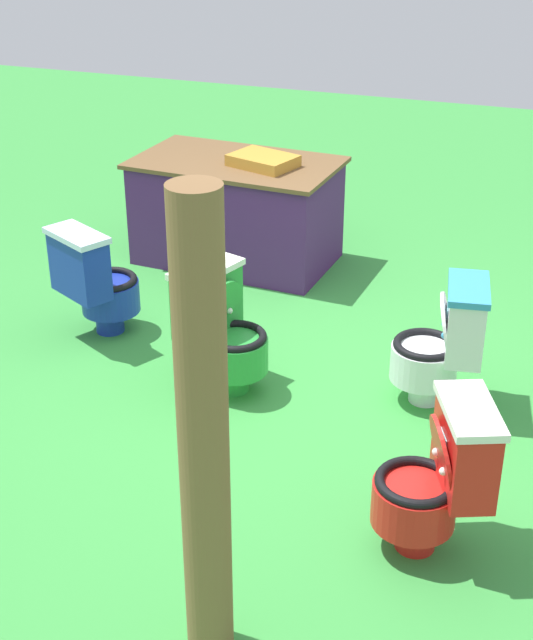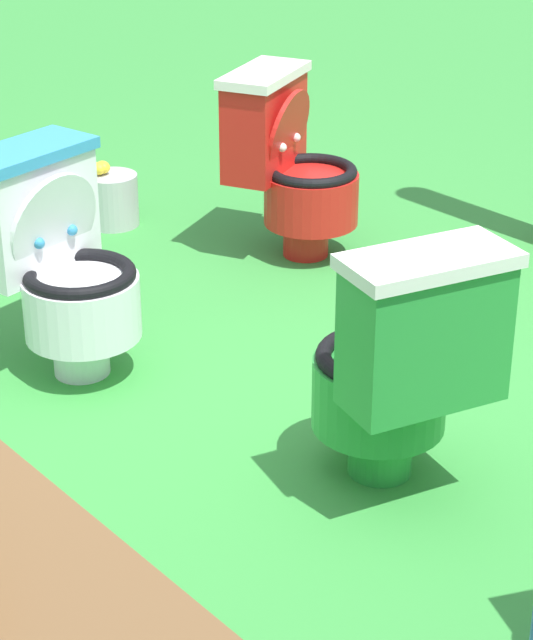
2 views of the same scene
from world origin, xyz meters
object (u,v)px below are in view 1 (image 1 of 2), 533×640
Objects in this scene: toilet_white at (443,343)px; toilet_blue at (96,281)px; wooden_post at (204,444)px; toilet_red at (438,477)px; toilet_green at (222,328)px; vendor_table at (237,211)px.

toilet_blue is (-2.18, 0.06, 0.00)m from toilet_white.
wooden_post is (1.68, -2.14, 0.57)m from toilet_blue.
wooden_post is at bearing 118.19° from toilet_red.
toilet_white is 0.39× the size of wooden_post.
toilet_green is 1.03m from toilet_blue.
wooden_post is at bearing -69.93° from vendor_table.
wooden_post reaches higher than toilet_green.
vendor_table is (0.38, 1.42, 0.02)m from toilet_blue.
toilet_white is 1.00× the size of toilet_blue.
toilet_green is at bearing -70.89° from vendor_table.
wooden_post is at bearing -24.76° from toilet_blue.
toilet_white is at bearing 76.55° from wooden_post.
toilet_green is 1.00× the size of toilet_blue.
toilet_green is at bearing 9.12° from toilet_blue.
toilet_white is 1.00× the size of toilet_green.
vendor_table is at bearing 102.31° from toilet_blue.
toilet_blue is 1.47m from vendor_table.
toilet_green is at bearing 92.52° from toilet_white.
toilet_white is 1.23m from toilet_red.
toilet_white is at bearing 119.15° from toilet_green.
toilet_white is at bearing 25.43° from toilet_blue.
toilet_white and toilet_blue have the same top height.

